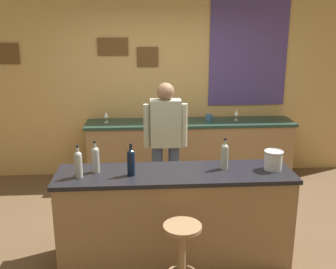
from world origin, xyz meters
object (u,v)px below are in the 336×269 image
ice_bucket (273,160)px  wine_glass_c (236,113)px  bartender (166,140)px  wine_bottle_b (96,158)px  bar_stool (182,249)px  wine_bottle_c (131,161)px  wine_glass_a (106,115)px  wine_glass_b (171,113)px  wine_bottle_d (225,155)px  coffee_mug (209,117)px  wine_bottle_a (78,163)px

ice_bucket → wine_glass_c: bearing=86.1°
bartender → wine_bottle_b: bearing=-126.3°
bar_stool → wine_bottle_c: size_ratio=2.22×
wine_glass_a → wine_bottle_c: bearing=-79.4°
wine_bottle_b → wine_glass_b: bearing=67.2°
bar_stool → ice_bucket: bearing=32.5°
wine_glass_a → wine_glass_b: same height
bartender → wine_glass_c: size_ratio=10.45×
ice_bucket → wine_bottle_c: bearing=-177.5°
wine_bottle_b → wine_glass_c: size_ratio=1.97×
wine_bottle_d → wine_glass_a: size_ratio=1.97×
wine_glass_c → wine_glass_b: bearing=178.3°
wine_glass_c → coffee_mug: bearing=179.3°
wine_bottle_a → wine_bottle_d: bearing=5.4°
wine_glass_c → bar_stool: bearing=-111.8°
bartender → wine_bottle_c: 1.16m
wine_glass_a → coffee_mug: 1.49m
bar_stool → wine_glass_a: wine_glass_a is taller
wine_bottle_c → wine_bottle_a: bearing=-177.8°
bartender → wine_glass_b: bartender is taller
bar_stool → wine_bottle_d: (0.47, 0.64, 0.60)m
wine_bottle_a → bar_stool: bearing=-29.9°
bartender → wine_glass_a: (-0.79, 1.06, 0.07)m
bartender → coffee_mug: 1.28m
bar_stool → wine_bottle_a: size_ratio=2.22×
wine_bottle_a → wine_glass_c: 2.93m
wine_bottle_a → coffee_mug: 2.68m
wine_bottle_c → ice_bucket: size_ratio=1.63×
wine_glass_b → wine_bottle_d: bearing=-80.2°
wine_bottle_c → coffee_mug: wine_bottle_c is taller
wine_glass_b → coffee_mug: wine_glass_b is taller
wine_bottle_b → coffee_mug: size_ratio=2.45×
bartender → bar_stool: 1.69m
wine_bottle_c → wine_bottle_d: bearing=7.0°
wine_bottle_d → coffee_mug: (0.20, 2.04, -0.11)m
wine_bottle_a → coffee_mug: bearing=54.2°
coffee_mug → wine_glass_a: bearing=-179.6°
wine_bottle_b → coffee_mug: (1.42, 2.05, -0.11)m
bartender → wine_glass_c: (1.11, 1.06, 0.07)m
ice_bucket → wine_glass_b: bearing=111.2°
bar_stool → ice_bucket: size_ratio=3.62×
wine_glass_c → bartender: bearing=-136.2°
wine_bottle_b → wine_glass_c: 2.74m
wine_bottle_b → coffee_mug: wine_bottle_b is taller
bartender → wine_glass_b: size_ratio=10.45×
wine_glass_b → ice_bucket: bearing=-68.8°
wine_bottle_b → wine_glass_c: (1.83, 2.04, -0.05)m
bartender → wine_glass_c: bearing=43.8°
bartender → wine_glass_c: 1.54m
wine_bottle_c → wine_glass_c: size_ratio=1.97×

